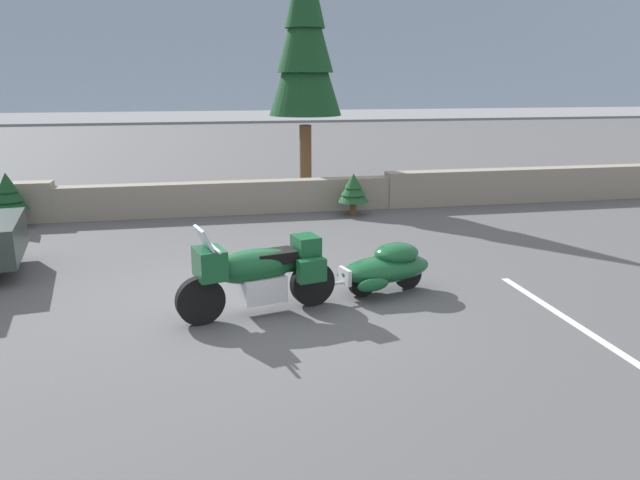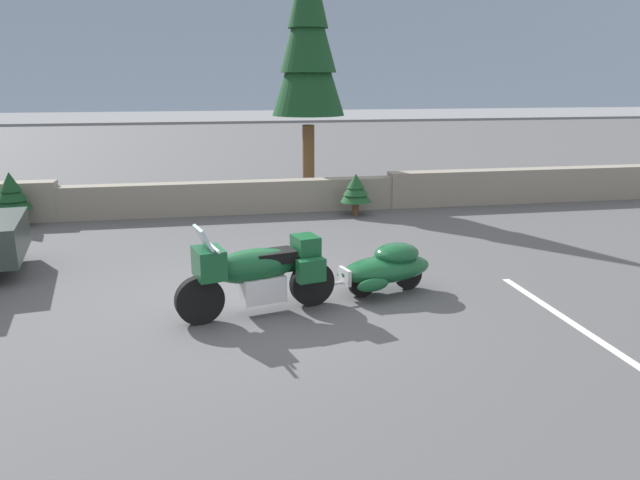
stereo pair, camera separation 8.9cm
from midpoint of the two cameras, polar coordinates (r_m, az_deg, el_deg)
ground_plane at (r=9.08m, az=-5.97°, el=-5.84°), size 80.00×80.00×0.00m
stone_guard_wall at (r=15.02m, az=-8.10°, el=4.12°), size 24.00×0.51×0.92m
distant_ridgeline at (r=104.87m, az=-10.87°, el=17.22°), size 240.00×80.00×16.00m
touring_motorcycle at (r=8.45m, az=-5.59°, el=-2.95°), size 2.27×1.08×1.33m
car_shaped_trailer at (r=9.38m, az=6.52°, el=-2.52°), size 2.22×1.06×0.76m
pine_tree_tall at (r=17.00m, az=-0.98°, el=18.47°), size 1.97×1.97×6.82m
pine_sapling_near at (r=14.97m, az=-26.76°, el=3.94°), size 0.82×0.82×1.24m
pine_sapling_farther at (r=14.69m, az=3.53°, el=4.76°), size 0.77×0.77×1.01m
parking_stripe_marker at (r=9.06m, az=22.48°, el=-6.96°), size 0.12×3.60×0.01m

